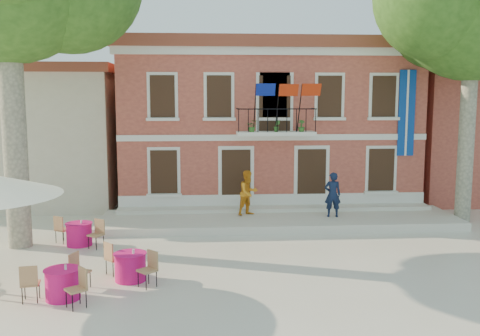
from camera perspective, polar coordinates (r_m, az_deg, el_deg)
name	(u,v)px	position (r m, az deg, el deg)	size (l,w,h in m)	color
ground	(235,258)	(16.88, -0.49, -9.55)	(90.00, 90.00, 0.00)	beige
main_building	(263,122)	(26.29, 2.52, 4.97)	(13.50, 9.59, 7.50)	#CB6049
neighbor_west	(30,133)	(28.46, -21.46, 3.52)	(9.40, 9.40, 6.40)	beige
terrace	(279,220)	(21.27, 4.18, -5.54)	(14.00, 3.40, 0.30)	silver
plane_tree_east	(474,6)	(23.00, 23.67, 15.53)	(5.78, 5.78, 11.36)	#A59E84
pedestrian_navy	(333,195)	(21.25, 9.85, -2.81)	(0.64, 0.42, 1.77)	#101B38
pedestrian_orange	(248,193)	(21.23, 0.89, -2.66)	(0.87, 0.68, 1.80)	orange
cafe_table_0	(63,282)	(14.19, -18.40, -11.50)	(1.73, 1.86, 0.95)	#DB146E
cafe_table_1	(130,266)	(15.08, -11.62, -10.15)	(1.61, 1.69, 0.95)	#DB146E
cafe_table_3	(79,233)	(18.92, -16.79, -6.67)	(1.85, 1.38, 0.95)	#DB146E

